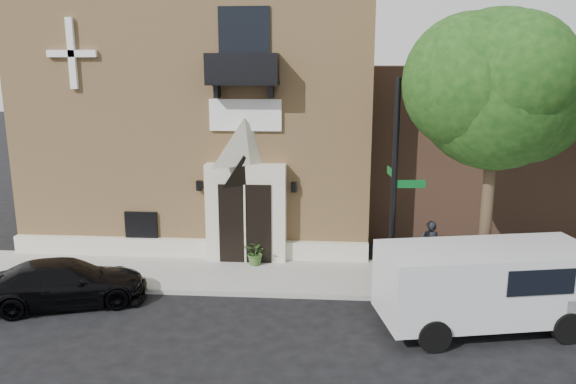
% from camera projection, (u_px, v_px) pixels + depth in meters
% --- Properties ---
extents(ground, '(120.00, 120.00, 0.00)m').
position_uv_depth(ground, '(268.00, 298.00, 15.93)').
color(ground, black).
rests_on(ground, ground).
extents(sidewalk, '(42.00, 3.00, 0.15)m').
position_uv_depth(sidewalk, '(305.00, 277.00, 17.29)').
color(sidewalk, gray).
rests_on(sidewalk, ground).
extents(church, '(12.20, 11.01, 9.30)m').
position_uv_depth(church, '(215.00, 110.00, 22.83)').
color(church, tan).
rests_on(church, ground).
extents(street_tree_left, '(4.97, 4.38, 7.77)m').
position_uv_depth(street_tree_left, '(499.00, 88.00, 14.51)').
color(street_tree_left, '#38281C').
rests_on(street_tree_left, sidewalk).
extents(black_sedan, '(4.65, 3.03, 1.25)m').
position_uv_depth(black_sedan, '(66.00, 283.00, 15.38)').
color(black_sedan, black).
rests_on(black_sedan, ground).
extents(cargo_van, '(5.48, 3.04, 2.11)m').
position_uv_depth(cargo_van, '(492.00, 284.00, 13.88)').
color(cargo_van, silver).
rests_on(cargo_van, ground).
extents(street_sign, '(0.99, 0.95, 6.00)m').
position_uv_depth(street_sign, '(394.00, 187.00, 15.50)').
color(street_sign, black).
rests_on(street_sign, sidewalk).
extents(fire_hydrant, '(0.50, 0.40, 0.87)m').
position_uv_depth(fire_hydrant, '(392.00, 279.00, 15.74)').
color(fire_hydrant, '#981500').
rests_on(fire_hydrant, sidewalk).
extents(dumpster, '(2.29, 1.75, 1.32)m').
position_uv_depth(dumpster, '(468.00, 268.00, 15.97)').
color(dumpster, '#0E3319').
rests_on(dumpster, sidewalk).
extents(planter, '(0.91, 0.85, 0.81)m').
position_uv_depth(planter, '(256.00, 253.00, 18.03)').
color(planter, '#3B5F27').
rests_on(planter, sidewalk).
extents(pedestrian_near, '(0.61, 0.41, 1.65)m').
position_uv_depth(pedestrian_near, '(430.00, 247.00, 17.32)').
color(pedestrian_near, black).
rests_on(pedestrian_near, sidewalk).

